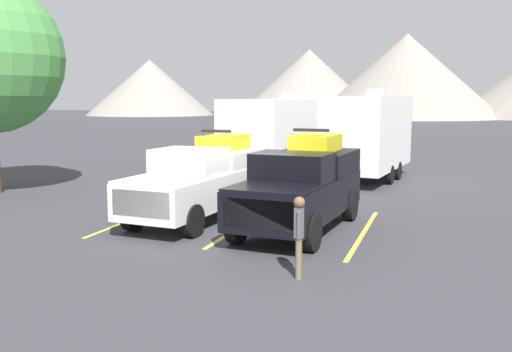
{
  "coord_description": "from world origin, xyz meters",
  "views": [
    {
      "loc": [
        5.09,
        -13.74,
        3.43
      ],
      "look_at": [
        0.0,
        1.5,
        1.2
      ],
      "focal_mm": 39.69,
      "sensor_mm": 36.0,
      "label": 1
    }
  ],
  "objects_px": {
    "pickup_truck_b": "(302,185)",
    "person_a": "(299,231)",
    "pickup_truck_a": "(203,178)",
    "camper_trailer_a": "(281,132)",
    "camper_trailer_b": "(368,133)"
  },
  "relations": [
    {
      "from": "camper_trailer_a",
      "to": "pickup_truck_a",
      "type": "bearing_deg",
      "value": -87.81
    },
    {
      "from": "pickup_truck_b",
      "to": "person_a",
      "type": "bearing_deg",
      "value": -76.74
    },
    {
      "from": "camper_trailer_b",
      "to": "camper_trailer_a",
      "type": "bearing_deg",
      "value": 175.58
    },
    {
      "from": "pickup_truck_b",
      "to": "person_a",
      "type": "height_order",
      "value": "pickup_truck_b"
    },
    {
      "from": "pickup_truck_a",
      "to": "camper_trailer_b",
      "type": "distance_m",
      "value": 9.73
    },
    {
      "from": "pickup_truck_a",
      "to": "camper_trailer_b",
      "type": "relative_size",
      "value": 0.8
    },
    {
      "from": "camper_trailer_a",
      "to": "person_a",
      "type": "bearing_deg",
      "value": -72.61
    },
    {
      "from": "camper_trailer_a",
      "to": "camper_trailer_b",
      "type": "xyz_separation_m",
      "value": [
        3.87,
        -0.3,
        0.06
      ]
    },
    {
      "from": "pickup_truck_a",
      "to": "person_a",
      "type": "bearing_deg",
      "value": -48.53
    },
    {
      "from": "pickup_truck_a",
      "to": "pickup_truck_b",
      "type": "height_order",
      "value": "pickup_truck_b"
    },
    {
      "from": "pickup_truck_a",
      "to": "camper_trailer_a",
      "type": "xyz_separation_m",
      "value": [
        -0.36,
        9.33,
        0.81
      ]
    },
    {
      "from": "camper_trailer_b",
      "to": "pickup_truck_a",
      "type": "bearing_deg",
      "value": -111.27
    },
    {
      "from": "camper_trailer_a",
      "to": "pickup_truck_b",
      "type": "bearing_deg",
      "value": -70.99
    },
    {
      "from": "pickup_truck_a",
      "to": "pickup_truck_b",
      "type": "xyz_separation_m",
      "value": [
        3.03,
        -0.51,
        0.04
      ]
    },
    {
      "from": "pickup_truck_a",
      "to": "pickup_truck_b",
      "type": "distance_m",
      "value": 3.07
    }
  ]
}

